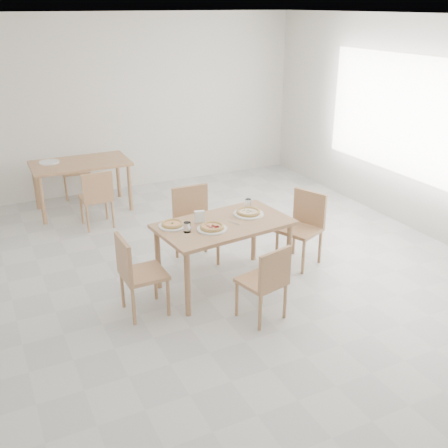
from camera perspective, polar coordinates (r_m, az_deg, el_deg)
name	(u,v)px	position (r m, az deg, el deg)	size (l,w,h in m)	color
room	(410,117)	(7.57, 19.59, 10.87)	(7.28, 7.00, 7.00)	silver
main_table	(224,230)	(5.62, 0.00, -0.71)	(1.50, 0.95, 0.75)	tan
chair_south	(267,279)	(5.08, 4.69, -5.96)	(0.47, 0.47, 0.80)	tan
chair_north	(194,219)	(6.29, -3.29, 0.56)	(0.46, 0.46, 0.90)	tan
chair_west	(136,270)	(5.23, -9.60, -4.97)	(0.43, 0.43, 0.85)	tan
chair_east	(304,223)	(6.28, 8.66, 0.13)	(0.57, 0.57, 0.87)	tan
plate_margherita	(173,226)	(5.51, -5.62, -0.20)	(0.29, 0.29, 0.02)	white
plate_mushroom	(248,214)	(5.80, 2.68, 1.11)	(0.33, 0.33, 0.02)	white
plate_pepperoni	(212,229)	(5.41, -1.31, -0.54)	(0.31, 0.31, 0.02)	white
pizza_margherita	(172,224)	(5.50, -5.63, 0.01)	(0.31, 0.31, 0.03)	#E9BD6D
pizza_mushroom	(248,212)	(5.79, 2.68, 1.32)	(0.30, 0.30, 0.03)	#E9BD6D
pizza_pepperoni	(212,227)	(5.40, -1.31, -0.31)	(0.32, 0.32, 0.03)	#E9BD6D
tumbler_a	(187,227)	(5.35, -4.02, -0.36)	(0.08, 0.08, 0.10)	white
tumbler_b	(248,203)	(6.01, 2.64, 2.29)	(0.07, 0.07, 0.09)	white
napkin_holder	(200,217)	(5.57, -2.67, 0.76)	(0.13, 0.08, 0.13)	silver
fork_a	(234,223)	(5.58, 1.06, 0.13)	(0.01, 0.17, 0.01)	silver
fork_b	(204,220)	(5.64, -2.24, 0.39)	(0.02, 0.19, 0.01)	silver
second_table	(81,168)	(8.08, -15.34, 5.92)	(1.41, 0.82, 0.75)	tan
chair_back_s	(97,195)	(7.39, -13.68, 3.06)	(0.41, 0.41, 0.83)	tan
chair_back_n	(74,166)	(8.82, -16.01, 6.13)	(0.46, 0.46, 0.85)	tan
plate_empty	(49,162)	(8.14, -18.50, 6.40)	(0.29, 0.29, 0.02)	white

